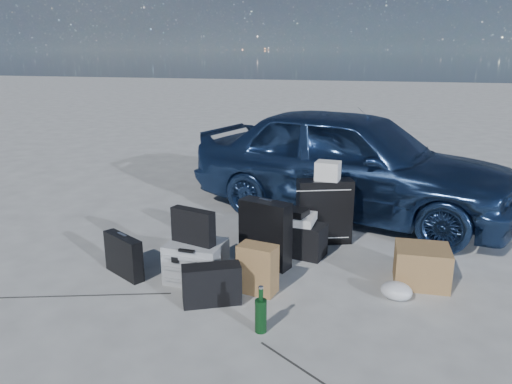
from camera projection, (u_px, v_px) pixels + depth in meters
ground at (255, 290)px, 4.19m from camera, size 60.00×60.00×0.00m
car at (351, 162)px, 5.97m from camera, size 4.12×2.58×1.31m
pelican_case at (196, 261)px, 4.35m from camera, size 0.49×0.41×0.35m
laptop_bag at (193, 226)px, 4.25m from camera, size 0.42×0.21×0.30m
briefcase at (124, 256)px, 4.43m from camera, size 0.47×0.33×0.37m
suitcase_left at (265, 234)px, 4.60m from camera, size 0.51×0.32×0.63m
suitcase_right at (324, 211)px, 5.16m from camera, size 0.60×0.39×0.67m
white_carton at (328, 171)px, 5.04m from camera, size 0.26×0.21×0.19m
duffel_bag at (292, 238)px, 4.92m from camera, size 0.69×0.41×0.32m
flat_box_white at (292, 218)px, 4.88m from camera, size 0.46×0.35×0.08m
flat_box_black at (291, 212)px, 4.84m from camera, size 0.35×0.28×0.07m
kraft_bag at (258, 269)px, 4.11m from camera, size 0.34×0.24×0.41m
cardboard_box at (422, 266)px, 4.27m from camera, size 0.46×0.41×0.34m
plastic_bag at (396, 291)px, 4.03m from camera, size 0.31×0.29×0.14m
messenger_bag at (212, 285)px, 3.94m from camera, size 0.49×0.36×0.32m
green_bottle at (261, 310)px, 3.53m from camera, size 0.11×0.11×0.34m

